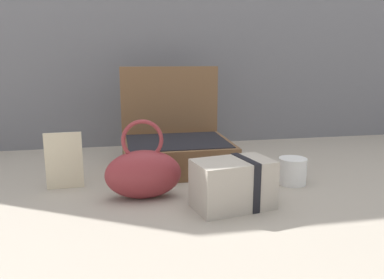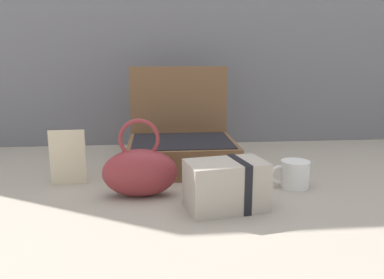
# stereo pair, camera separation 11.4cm
# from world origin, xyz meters

# --- Properties ---
(ground_plane) EXTENTS (6.00, 6.00, 0.00)m
(ground_plane) POSITION_xyz_m (0.00, 0.00, 0.00)
(ground_plane) COLOR #9E9384
(open_suitcase) EXTENTS (0.36, 0.32, 0.35)m
(open_suitcase) POSITION_xyz_m (-0.04, 0.19, 0.08)
(open_suitcase) COLOR brown
(open_suitcase) RESTS_ON ground_plane
(teal_pouch_handbag) EXTENTS (0.21, 0.10, 0.22)m
(teal_pouch_handbag) POSITION_xyz_m (-0.17, -0.11, 0.07)
(teal_pouch_handbag) COLOR maroon
(teal_pouch_handbag) RESTS_ON ground_plane
(cream_toiletry_bag) EXTENTS (0.22, 0.15, 0.13)m
(cream_toiletry_bag) POSITION_xyz_m (0.05, -0.22, 0.06)
(cream_toiletry_bag) COLOR #B2A899
(cream_toiletry_bag) RESTS_ON ground_plane
(coffee_mug) EXTENTS (0.12, 0.08, 0.08)m
(coffee_mug) POSITION_xyz_m (0.28, -0.07, 0.04)
(coffee_mug) COLOR white
(coffee_mug) RESTS_ON ground_plane
(info_card_left) EXTENTS (0.11, 0.01, 0.17)m
(info_card_left) POSITION_xyz_m (-0.39, 0.02, 0.08)
(info_card_left) COLOR beige
(info_card_left) RESTS_ON ground_plane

